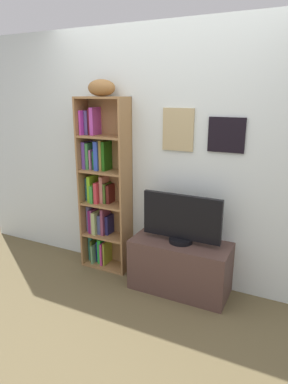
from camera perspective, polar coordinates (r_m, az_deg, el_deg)
name	(u,v)px	position (r m, az deg, el deg)	size (l,w,h in m)	color
ground	(110,342)	(2.83, -5.83, -24.00)	(5.20, 5.20, 0.04)	brown
back_wall	(169,159)	(3.22, 4.25, 5.63)	(4.80, 0.08, 2.42)	silver
bookshelf	(102,191)	(3.52, -7.13, 0.23)	(0.52, 0.24, 1.78)	#996E42
football	(101,88)	(3.33, -7.22, 17.11)	(0.27, 0.16, 0.16)	olive
tv_stand	(180,266)	(3.26, 6.09, -12.39)	(0.92, 0.41, 0.49)	#4E362F
television	(181,219)	(3.06, 6.37, -4.64)	(0.73, 0.22, 0.45)	black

